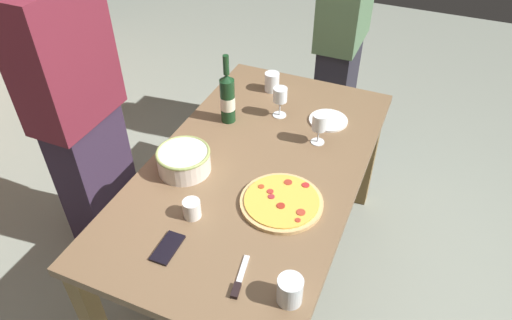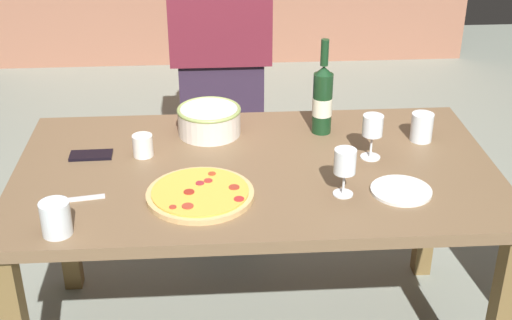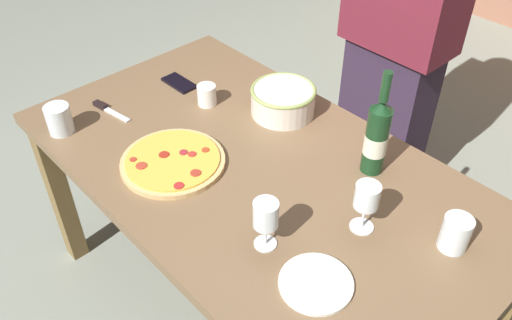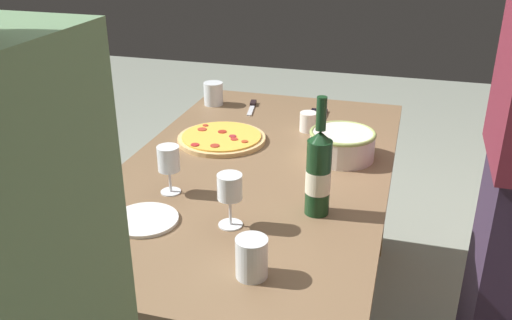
# 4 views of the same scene
# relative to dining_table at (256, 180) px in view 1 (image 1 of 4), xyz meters

# --- Properties ---
(ground_plane) EXTENTS (8.00, 8.00, 0.00)m
(ground_plane) POSITION_rel_dining_table_xyz_m (0.00, 0.00, -0.66)
(ground_plane) COLOR gray
(dining_table) EXTENTS (1.60, 0.90, 0.75)m
(dining_table) POSITION_rel_dining_table_xyz_m (0.00, 0.00, 0.00)
(dining_table) COLOR brown
(dining_table) RESTS_ON ground
(pizza) EXTENTS (0.33, 0.33, 0.03)m
(pizza) POSITION_rel_dining_table_xyz_m (-0.18, -0.19, 0.10)
(pizza) COLOR tan
(pizza) RESTS_ON dining_table
(serving_bowl) EXTENTS (0.23, 0.23, 0.10)m
(serving_bowl) POSITION_rel_dining_table_xyz_m (-0.15, 0.27, 0.15)
(serving_bowl) COLOR silver
(serving_bowl) RESTS_ON dining_table
(wine_bottle) EXTENTS (0.07, 0.07, 0.35)m
(wine_bottle) POSITION_rel_dining_table_xyz_m (0.26, 0.26, 0.22)
(wine_bottle) COLOR #15391C
(wine_bottle) RESTS_ON dining_table
(wine_glass_near_pizza) EXTENTS (0.07, 0.07, 0.15)m
(wine_glass_near_pizza) POSITION_rel_dining_table_xyz_m (0.26, -0.20, 0.20)
(wine_glass_near_pizza) COLOR white
(wine_glass_near_pizza) RESTS_ON dining_table
(wine_glass_by_bottle) EXTENTS (0.07, 0.07, 0.16)m
(wine_glass_by_bottle) POSITION_rel_dining_table_xyz_m (0.39, 0.04, 0.20)
(wine_glass_by_bottle) COLOR white
(wine_glass_by_bottle) RESTS_ON dining_table
(cup_amber) EXTENTS (0.07, 0.07, 0.08)m
(cup_amber) POSITION_rel_dining_table_xyz_m (-0.38, 0.11, 0.13)
(cup_amber) COLOR white
(cup_amber) RESTS_ON dining_table
(cup_ceramic) EXTENTS (0.08, 0.08, 0.10)m
(cup_ceramic) POSITION_rel_dining_table_xyz_m (0.60, 0.16, 0.14)
(cup_ceramic) COLOR white
(cup_ceramic) RESTS_ON dining_table
(cup_spare) EXTENTS (0.09, 0.09, 0.10)m
(cup_spare) POSITION_rel_dining_table_xyz_m (-0.59, -0.37, 0.14)
(cup_spare) COLOR white
(cup_spare) RESTS_ON dining_table
(side_plate) EXTENTS (0.19, 0.19, 0.01)m
(side_plate) POSITION_rel_dining_table_xyz_m (0.44, -0.20, 0.10)
(side_plate) COLOR white
(side_plate) RESTS_ON dining_table
(cell_phone) EXTENTS (0.15, 0.07, 0.01)m
(cell_phone) POSITION_rel_dining_table_xyz_m (-0.56, 0.11, 0.10)
(cell_phone) COLOR black
(cell_phone) RESTS_ON dining_table
(pizza_knife) EXTENTS (0.18, 0.05, 0.02)m
(pizza_knife) POSITION_rel_dining_table_xyz_m (-0.59, -0.19, 0.10)
(pizza_knife) COLOR silver
(pizza_knife) RESTS_ON dining_table
(person_host) EXTENTS (0.43, 0.24, 1.69)m
(person_host) POSITION_rel_dining_table_xyz_m (-0.10, 0.86, 0.20)
(person_host) COLOR #302236
(person_host) RESTS_ON ground
(person_guest_left) EXTENTS (0.45, 0.24, 1.65)m
(person_guest_left) POSITION_rel_dining_table_xyz_m (1.20, -0.06, 0.17)
(person_guest_left) COLOR #26242E
(person_guest_left) RESTS_ON ground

